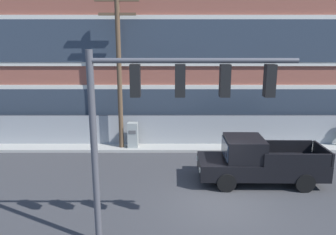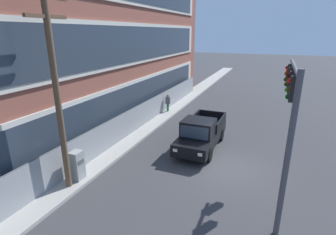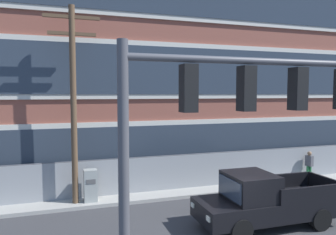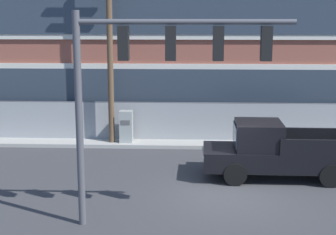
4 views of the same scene
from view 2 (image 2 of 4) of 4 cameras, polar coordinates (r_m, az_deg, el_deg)
The scene contains 8 objects.
ground_plane at distance 14.63m, azimuth 12.46°, elevation -10.60°, with size 160.00×160.00×0.00m, color #38383A.
sidewalk_building_side at distance 16.81m, azimuth -10.80°, elevation -6.25°, with size 80.00×1.80×0.16m, color #9E9B93.
chain_link_fence at distance 16.42m, azimuth -12.31°, elevation -3.60°, with size 34.33×0.06×1.90m.
traffic_signal_mast at distance 10.88m, azimuth 25.22°, elevation 3.07°, with size 5.80×0.43×5.91m.
pickup_truck_black at distance 16.25m, azimuth 7.18°, elevation -3.55°, with size 5.49×2.14×2.05m.
utility_pole_near_corner at distance 11.69m, azimuth -23.21°, elevation 6.11°, with size 2.34×0.26×8.69m.
electrical_cabinet at distance 13.44m, azimuth -19.13°, elevation -10.10°, with size 0.57×0.51×1.59m.
pedestrian_near_cabinet at distance 23.29m, azimuth -0.05°, elevation 3.33°, with size 0.32×0.44×1.69m.
Camera 2 is at (-12.75, -1.81, 6.93)m, focal length 28.00 mm.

